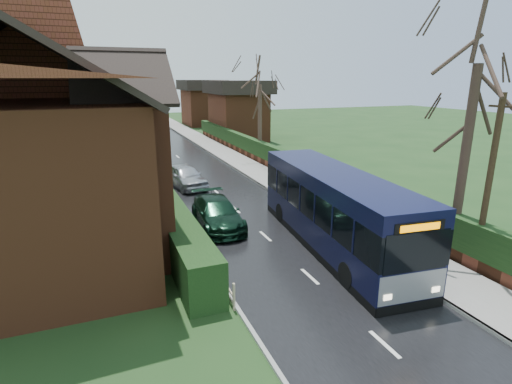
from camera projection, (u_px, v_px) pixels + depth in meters
name	position (u px, v px, depth m)	size (l,w,h in m)	color
ground	(285.00, 255.00, 15.83)	(140.00, 140.00, 0.00)	#27421C
road	(215.00, 191.00, 24.76)	(6.00, 100.00, 0.02)	black
pavement	(277.00, 183.00, 26.25)	(2.50, 100.00, 0.14)	slate
kerb_right	(261.00, 185.00, 25.83)	(0.12, 100.00, 0.14)	gray
kerb_left	(166.00, 195.00, 23.66)	(0.12, 100.00, 0.10)	gray
front_hedge	(164.00, 210.00, 18.69)	(1.20, 16.00, 1.60)	black
picket_fence	(180.00, 215.00, 19.05)	(0.10, 16.00, 0.90)	tan
right_wall_hedge	(299.00, 167.00, 26.54)	(0.60, 50.00, 1.80)	brown
brick_house	(36.00, 140.00, 15.79)	(9.30, 14.60, 10.30)	brown
bus	(334.00, 210.00, 16.23)	(3.40, 10.57, 3.15)	black
car_silver	(185.00, 176.00, 25.40)	(1.71, 4.26, 1.45)	#B4B4B9
car_green	(217.00, 213.00, 18.65)	(1.87, 4.59, 1.33)	black
car_distant	(138.00, 129.00, 50.31)	(1.33, 3.81, 1.25)	black
bus_stop_sign	(320.00, 189.00, 19.07)	(0.13, 0.38, 2.50)	slate
telegraph_pole	(488.00, 186.00, 13.62)	(0.22, 0.81, 6.31)	black
tree_right_near	(481.00, 48.00, 13.58)	(4.79, 4.79, 10.34)	#34261F
tree_right_far	(260.00, 79.00, 31.63)	(4.64, 4.64, 8.96)	#3E2D24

